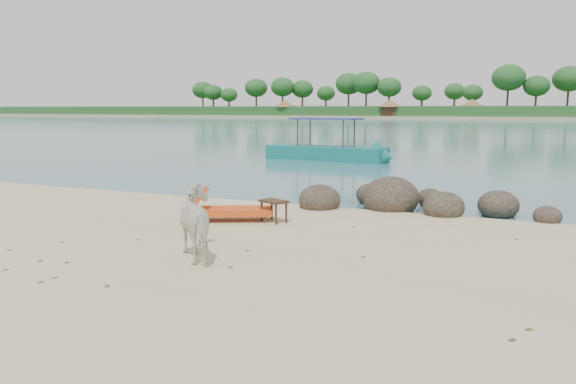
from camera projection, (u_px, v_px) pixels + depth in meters
name	position (u px, v px, depth m)	size (l,w,h in m)	color
water	(508.00, 124.00, 90.44)	(400.00, 400.00, 0.00)	#3A6F75
far_shore	(521.00, 117.00, 162.82)	(420.00, 90.00, 1.40)	tan
far_scenery	(519.00, 106.00, 132.21)	(420.00, 18.00, 9.50)	#1E4C1E
boulders	(404.00, 202.00, 14.40)	(6.26, 2.88, 1.10)	#2D281E
cow	(201.00, 224.00, 9.59)	(0.68, 1.48, 1.25)	silver
side_table	(274.00, 213.00, 12.64)	(0.62, 0.40, 0.50)	black
lounge_chair	(234.00, 208.00, 12.83)	(2.17, 0.76, 0.65)	#D24418
boat_near	(326.00, 125.00, 28.50)	(7.12, 1.60, 3.45)	#126966
dead_leaves	(182.00, 263.00, 9.44)	(8.84, 7.43, 0.00)	brown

